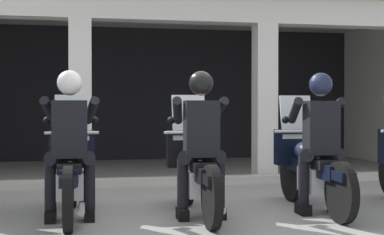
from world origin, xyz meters
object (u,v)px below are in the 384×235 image
(motorcycle_right, at_px, (310,167))
(police_officer_center, at_px, (201,132))
(police_officer_right, at_px, (320,130))
(motorcycle_center, at_px, (196,169))
(motorcycle_left, at_px, (71,171))
(police_officer_left, at_px, (70,132))

(motorcycle_right, bearing_deg, police_officer_center, 179.63)
(police_officer_center, relative_size, police_officer_right, 1.00)
(motorcycle_center, distance_m, police_officer_center, 0.52)
(motorcycle_center, bearing_deg, motorcycle_right, -6.61)
(police_officer_center, bearing_deg, motorcycle_right, 4.97)
(police_officer_center, bearing_deg, motorcycle_left, 154.61)
(police_officer_left, distance_m, motorcycle_right, 2.79)
(motorcycle_left, xyz_separation_m, motorcycle_center, (1.37, -0.14, 0.00))
(motorcycle_left, distance_m, motorcycle_center, 1.38)
(motorcycle_center, xyz_separation_m, police_officer_right, (1.37, -0.25, 0.44))
(police_officer_right, bearing_deg, motorcycle_center, 156.32)
(police_officer_left, bearing_deg, police_officer_right, -11.76)
(motorcycle_right, xyz_separation_m, police_officer_right, (-0.00, -0.28, 0.44))
(motorcycle_left, distance_m, police_officer_center, 1.50)
(police_officer_left, distance_m, police_officer_right, 2.75)
(police_officer_center, xyz_separation_m, police_officer_right, (1.37, 0.04, 0.00))
(motorcycle_right, bearing_deg, motorcycle_center, 168.05)
(police_officer_left, distance_m, police_officer_center, 1.38)
(police_officer_left, bearing_deg, motorcycle_right, -5.85)
(motorcycle_center, xyz_separation_m, police_officer_center, (-0.00, -0.28, 0.44))
(motorcycle_left, height_order, motorcycle_right, same)
(motorcycle_left, relative_size, motorcycle_right, 1.00)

